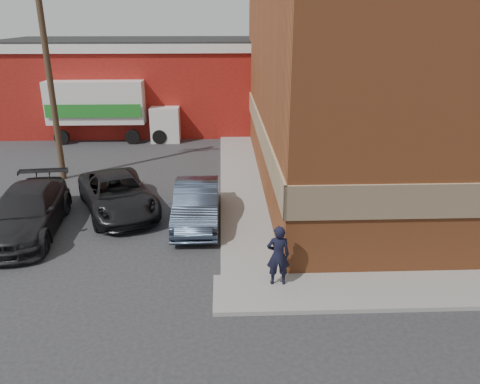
# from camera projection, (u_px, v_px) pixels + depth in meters

# --- Properties ---
(ground) EXTENTS (90.00, 90.00, 0.00)m
(ground) POSITION_uv_depth(u_px,v_px,m) (231.00, 278.00, 13.31)
(ground) COLOR #28282B
(ground) RESTS_ON ground
(brick_building) EXTENTS (14.25, 18.25, 9.36)m
(brick_building) POSITION_uv_depth(u_px,v_px,m) (421.00, 72.00, 20.36)
(brick_building) COLOR #9B4F28
(brick_building) RESTS_ON ground
(sidewalk_west) EXTENTS (1.80, 18.00, 0.12)m
(sidewalk_west) POSITION_uv_depth(u_px,v_px,m) (240.00, 175.00, 21.72)
(sidewalk_west) COLOR gray
(sidewalk_west) RESTS_ON ground
(warehouse) EXTENTS (16.30, 8.30, 5.60)m
(warehouse) POSITION_uv_depth(u_px,v_px,m) (134.00, 83.00, 30.78)
(warehouse) COLOR maroon
(warehouse) RESTS_ON ground
(utility_pole) EXTENTS (2.00, 0.26, 9.00)m
(utility_pole) POSITION_uv_depth(u_px,v_px,m) (49.00, 72.00, 19.76)
(utility_pole) COLOR #4A3825
(utility_pole) RESTS_ON ground
(man) EXTENTS (0.63, 0.41, 1.72)m
(man) POSITION_uv_depth(u_px,v_px,m) (278.00, 255.00, 12.55)
(man) COLOR black
(man) RESTS_ON sidewalk_south
(sedan) EXTENTS (1.55, 4.44, 1.46)m
(sedan) POSITION_uv_depth(u_px,v_px,m) (197.00, 204.00, 16.64)
(sedan) COLOR #2E3B4D
(sedan) RESTS_ON ground
(suv_a) EXTENTS (4.14, 5.59, 1.41)m
(suv_a) POSITION_uv_depth(u_px,v_px,m) (118.00, 194.00, 17.61)
(suv_a) COLOR black
(suv_a) RESTS_ON ground
(suv_b) EXTENTS (2.63, 5.47, 1.54)m
(suv_b) POSITION_uv_depth(u_px,v_px,m) (27.00, 212.00, 15.87)
(suv_b) COLOR black
(suv_b) RESTS_ON ground
(box_truck) EXTENTS (7.21, 2.28, 3.55)m
(box_truck) POSITION_uv_depth(u_px,v_px,m) (110.00, 106.00, 27.28)
(box_truck) COLOR silver
(box_truck) RESTS_ON ground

